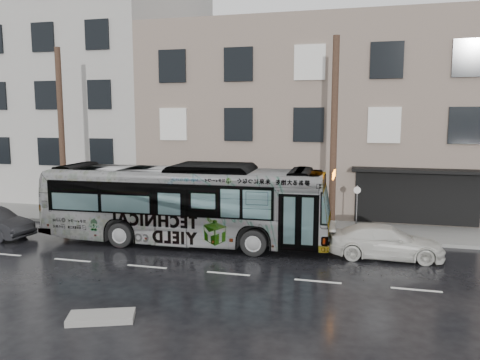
# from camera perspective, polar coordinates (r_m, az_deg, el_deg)

# --- Properties ---
(ground) EXTENTS (120.00, 120.00, 0.00)m
(ground) POSITION_cam_1_polar(r_m,az_deg,el_deg) (20.48, -8.23, -8.29)
(ground) COLOR black
(ground) RESTS_ON ground
(sidewalk) EXTENTS (90.00, 3.60, 0.15)m
(sidewalk) POSITION_cam_1_polar(r_m,az_deg,el_deg) (24.91, -3.89, -5.16)
(sidewalk) COLOR gray
(sidewalk) RESTS_ON ground
(building_taupe) EXTENTS (20.00, 12.00, 11.00)m
(building_taupe) POSITION_cam_1_polar(r_m,az_deg,el_deg) (30.96, 9.57, 7.40)
(building_taupe) COLOR #7B6B5E
(building_taupe) RESTS_ON ground
(building_grey) EXTENTS (26.00, 15.00, 16.00)m
(building_grey) POSITION_cam_1_polar(r_m,az_deg,el_deg) (41.35, -24.40, 10.36)
(building_grey) COLOR #A7A59E
(building_grey) RESTS_ON ground
(utility_pole_front) EXTENTS (0.30, 0.30, 9.00)m
(utility_pole_front) POSITION_cam_1_polar(r_m,az_deg,el_deg) (21.49, 11.36, 4.99)
(utility_pole_front) COLOR #4A3225
(utility_pole_front) RESTS_ON sidewalk
(utility_pole_rear) EXTENTS (0.30, 0.30, 9.00)m
(utility_pole_rear) POSITION_cam_1_polar(r_m,az_deg,el_deg) (26.27, -20.92, 5.10)
(utility_pole_rear) COLOR #4A3225
(utility_pole_rear) RESTS_ON sidewalk
(sign_post) EXTENTS (0.06, 0.06, 2.40)m
(sign_post) POSITION_cam_1_polar(r_m,az_deg,el_deg) (21.86, 14.01, -3.77)
(sign_post) COLOR slate
(sign_post) RESTS_ON sidewalk
(bus) EXTENTS (12.91, 3.40, 3.57)m
(bus) POSITION_cam_1_polar(r_m,az_deg,el_deg) (20.95, -6.74, -2.88)
(bus) COLOR #B2B2B2
(bus) RESTS_ON ground
(white_sedan) EXTENTS (4.58, 2.00, 1.31)m
(white_sedan) POSITION_cam_1_polar(r_m,az_deg,el_deg) (19.77, 17.27, -7.19)
(white_sedan) COLOR silver
(white_sedan) RESTS_ON ground
(slush_pile) EXTENTS (1.97, 1.40, 0.18)m
(slush_pile) POSITION_cam_1_polar(r_m,az_deg,el_deg) (14.09, -16.56, -15.74)
(slush_pile) COLOR gray
(slush_pile) RESTS_ON ground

